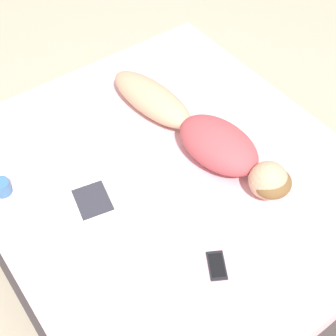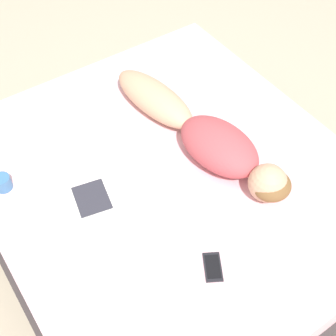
# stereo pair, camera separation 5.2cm
# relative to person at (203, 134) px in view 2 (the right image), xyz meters

# --- Properties ---
(ground_plane) EXTENTS (12.00, 12.00, 0.00)m
(ground_plane) POSITION_rel_person_xyz_m (0.25, 0.05, -0.62)
(ground_plane) COLOR #B7A88E
(bed) EXTENTS (1.90, 2.12, 0.53)m
(bed) POSITION_rel_person_xyz_m (0.25, 0.05, -0.36)
(bed) COLOR #383333
(bed) RESTS_ON ground_plane
(person) EXTENTS (0.40, 1.29, 0.20)m
(person) POSITION_rel_person_xyz_m (0.00, 0.00, 0.00)
(person) COLOR tan
(person) RESTS_ON bed
(open_magazine) EXTENTS (0.55, 0.38, 0.01)m
(open_magazine) POSITION_rel_person_xyz_m (0.56, 0.00, -0.09)
(open_magazine) COLOR silver
(open_magazine) RESTS_ON bed
(coffee_mug) EXTENTS (0.13, 0.09, 0.08)m
(coffee_mug) POSITION_rel_person_xyz_m (1.01, -0.34, -0.05)
(coffee_mug) COLOR teal
(coffee_mug) RESTS_ON bed
(cell_phone) EXTENTS (0.14, 0.16, 0.01)m
(cell_phone) POSITION_rel_person_xyz_m (0.41, 0.62, -0.09)
(cell_phone) COLOR black
(cell_phone) RESTS_ON bed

